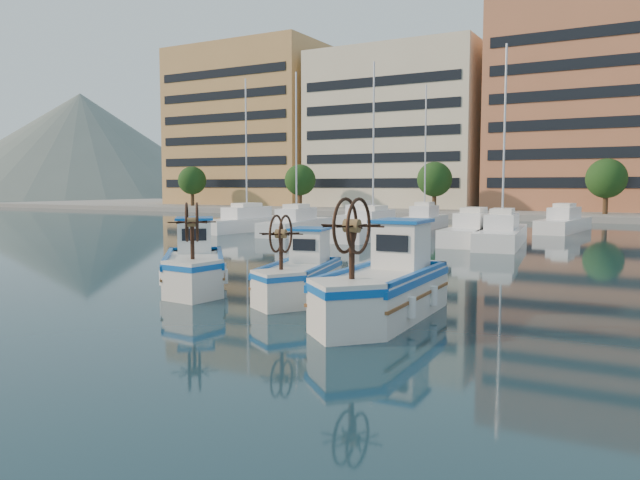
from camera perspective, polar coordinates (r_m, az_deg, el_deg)
The scene contains 6 objects.
ground at distance 18.62m, azimuth -2.21°, elevation -5.76°, with size 300.00×300.00×0.00m, color #193441.
hill_west at distance 195.32m, azimuth -20.82°, elevation 3.66°, with size 180.00×180.00×60.00m, color slate.
yacht_marina at distance 45.00m, azimuth 12.54°, elevation 1.13°, with size 38.04×22.52×11.50m.
fishing_boat_a at distance 21.71m, azimuth -11.41°, elevation -2.13°, with size 4.36×4.73×2.96m.
fishing_boat_b at distance 19.58m, azimuth -1.79°, elevation -3.05°, with size 2.62×4.39×2.66m.
fishing_boat_c at distance 16.62m, azimuth 6.03°, elevation -3.99°, with size 2.28×5.19×3.21m.
Camera 1 is at (9.54, -15.61, 3.47)m, focal length 35.00 mm.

